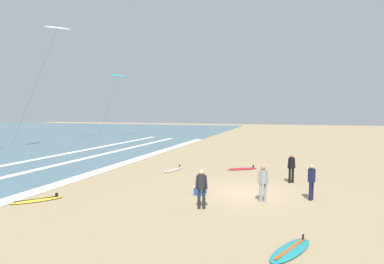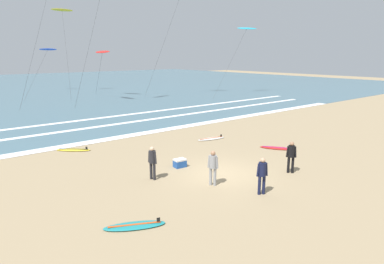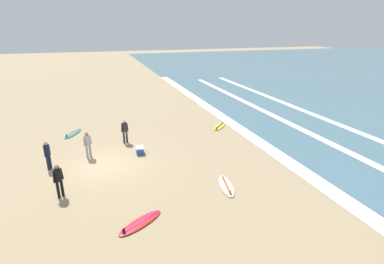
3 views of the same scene
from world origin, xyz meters
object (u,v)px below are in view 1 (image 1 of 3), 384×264
(surfboard_left_pile, at_px, (173,169))
(surfboard_foreground_flat, at_px, (291,250))
(surfboard_right_spare, at_px, (242,169))
(surfboard_near_water, at_px, (37,200))
(surfer_foreground_main, at_px, (263,180))
(cooler_box, at_px, (200,190))
(surfer_right_near, at_px, (291,166))
(kite_cyan_high_left, at_px, (118,76))
(surfer_left_far, at_px, (312,179))
(surfer_background_far, at_px, (201,185))
(kite_white_distant_high, at_px, (57,29))

(surfboard_left_pile, bearing_deg, surfboard_foreground_flat, -144.19)
(surfboard_right_spare, bearing_deg, surfboard_near_water, 142.70)
(surfer_foreground_main, distance_m, surfboard_right_spare, 7.48)
(cooler_box, bearing_deg, surfboard_foreground_flat, -140.99)
(surfer_right_near, relative_size, cooler_box, 2.47)
(surfer_right_near, distance_m, surfboard_near_water, 12.81)
(surfboard_near_water, height_order, kite_cyan_high_left, kite_cyan_high_left)
(cooler_box, bearing_deg, surfer_foreground_main, -97.03)
(surfboard_foreground_flat, bearing_deg, surfer_left_far, -9.49)
(surfer_left_far, distance_m, cooler_box, 5.05)
(surfer_background_far, xyz_separation_m, kite_cyan_high_left, (29.99, 21.48, 8.38))
(kite_cyan_high_left, bearing_deg, surfboard_right_spare, -133.94)
(surfer_left_far, height_order, surfboard_left_pile, surfer_left_far)
(surfboard_foreground_flat, distance_m, kite_cyan_high_left, 42.29)
(cooler_box, bearing_deg, surfer_right_near, -48.09)
(surfer_left_far, relative_size, surfboard_right_spare, 0.76)
(surfer_foreground_main, xyz_separation_m, surfboard_left_pile, (5.61, 6.27, -0.91))
(kite_white_distant_high, bearing_deg, surfboard_near_water, -141.50)
(cooler_box, bearing_deg, surfer_left_far, -83.70)
(surfboard_right_spare, bearing_deg, surfer_foreground_main, -165.29)
(surfboard_near_water, bearing_deg, surfer_foreground_main, -73.44)
(surfer_right_near, height_order, surfer_left_far, same)
(surfer_left_far, bearing_deg, surfer_foreground_main, 114.11)
(surfboard_foreground_flat, height_order, surfboard_left_pile, same)
(surfer_left_far, distance_m, surfboard_right_spare, 7.45)
(surfboard_near_water, height_order, kite_white_distant_high, kite_white_distant_high)
(kite_cyan_high_left, bearing_deg, surfer_background_far, -144.39)
(surfer_background_far, relative_size, surfboard_near_water, 0.81)
(surfer_foreground_main, bearing_deg, cooler_box, 82.97)
(surfer_left_far, relative_size, kite_cyan_high_left, 0.17)
(surfboard_near_water, xyz_separation_m, kite_white_distant_high, (22.43, 17.85, 14.46))
(surfer_background_far, relative_size, kite_cyan_high_left, 0.17)
(surfboard_right_spare, xyz_separation_m, cooler_box, (-6.82, 1.04, 0.18))
(surfer_left_far, bearing_deg, kite_white_distant_high, 57.54)
(surfboard_left_pile, xyz_separation_m, cooler_box, (-5.25, -3.34, 0.18))
(kite_white_distant_high, height_order, cooler_box, kite_white_distant_high)
(surfer_right_near, xyz_separation_m, surfer_foreground_main, (-4.09, 1.23, 0.00))
(surfer_right_near, bearing_deg, cooler_box, 131.91)
(surfer_right_near, relative_size, surfer_background_far, 1.00)
(surfboard_foreground_flat, xyz_separation_m, cooler_box, (4.98, 4.04, 0.18))
(surfboard_foreground_flat, relative_size, kite_white_distant_high, 0.14)
(surfer_left_far, bearing_deg, surfer_right_near, 14.15)
(surfer_left_far, height_order, kite_white_distant_high, kite_white_distant_high)
(surfer_right_near, distance_m, surfboard_foreground_flat, 8.76)
(surfer_background_far, height_order, surfboard_left_pile, surfer_background_far)
(surfer_left_far, bearing_deg, surfboard_near_water, 107.94)
(surfer_foreground_main, height_order, kite_white_distant_high, kite_white_distant_high)
(surfboard_right_spare, relative_size, cooler_box, 3.22)
(surfer_left_far, bearing_deg, surfboard_left_pile, 60.50)
(cooler_box, bearing_deg, surfboard_right_spare, -8.70)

